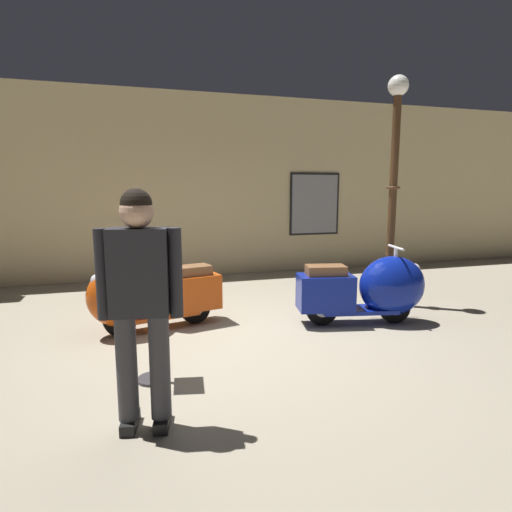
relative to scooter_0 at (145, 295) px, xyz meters
name	(u,v)px	position (x,y,z in m)	size (l,w,h in m)	color
ground_plane	(238,342)	(0.94, -0.68, -0.43)	(60.00, 60.00, 0.00)	gray
showroom_back_wall	(181,186)	(0.81, 3.10, 1.27)	(18.00, 0.63, 3.40)	#CCB784
scooter_0	(145,295)	(0.00, 0.00, 0.00)	(1.61, 0.78, 0.95)	black
scooter_1	(372,289)	(2.68, -0.51, 0.01)	(1.64, 0.75, 0.97)	black
lamppost	(393,186)	(3.38, 0.17, 1.26)	(0.28, 0.28, 3.16)	#472D19
visitor_0	(140,295)	(-0.10, -2.11, 0.53)	(0.55, 0.32, 1.66)	black
info_stanchion	(152,336)	(0.00, -1.35, -0.03)	(0.28, 0.35, 0.97)	#333338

